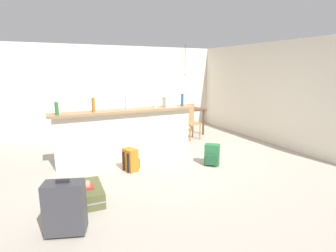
{
  "coord_description": "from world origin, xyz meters",
  "views": [
    {
      "loc": [
        -2.2,
        -4.73,
        1.87
      ],
      "look_at": [
        0.19,
        0.21,
        0.68
      ],
      "focal_mm": 28.56,
      "sensor_mm": 36.0,
      "label": 1
    }
  ],
  "objects_px": {
    "bottle_clear": "(127,103)",
    "book_stack": "(84,186)",
    "bottle_white": "(155,101)",
    "backpack_orange": "(131,160)",
    "dining_chair_near_partition": "(190,120)",
    "suitcase_flat_olive": "(85,194)",
    "bottle_green": "(57,109)",
    "suitcase_upright_charcoal": "(65,207)",
    "grocery_bag": "(170,102)",
    "dining_table": "(183,112)",
    "bottle_amber": "(93,105)",
    "backpack_green": "(212,155)",
    "pendant_lamp": "(185,71)",
    "bottle_blue": "(182,100)"
  },
  "relations": [
    {
      "from": "bottle_clear",
      "to": "book_stack",
      "type": "relative_size",
      "value": 0.88
    },
    {
      "from": "bottle_white",
      "to": "backpack_orange",
      "type": "distance_m",
      "value": 1.42
    },
    {
      "from": "dining_chair_near_partition",
      "to": "suitcase_flat_olive",
      "type": "height_order",
      "value": "dining_chair_near_partition"
    },
    {
      "from": "book_stack",
      "to": "bottle_green",
      "type": "bearing_deg",
      "value": 97.58
    },
    {
      "from": "bottle_white",
      "to": "suitcase_upright_charcoal",
      "type": "relative_size",
      "value": 0.37
    },
    {
      "from": "book_stack",
      "to": "grocery_bag",
      "type": "bearing_deg",
      "value": 35.54
    },
    {
      "from": "bottle_green",
      "to": "bottle_clear",
      "type": "relative_size",
      "value": 0.94
    },
    {
      "from": "bottle_white",
      "to": "grocery_bag",
      "type": "height_order",
      "value": "bottle_white"
    },
    {
      "from": "bottle_white",
      "to": "dining_table",
      "type": "height_order",
      "value": "bottle_white"
    },
    {
      "from": "bottle_amber",
      "to": "backpack_green",
      "type": "bearing_deg",
      "value": -26.73
    },
    {
      "from": "bottle_clear",
      "to": "pendant_lamp",
      "type": "distance_m",
      "value": 2.6
    },
    {
      "from": "suitcase_flat_olive",
      "to": "backpack_green",
      "type": "height_order",
      "value": "backpack_green"
    },
    {
      "from": "bottle_clear",
      "to": "book_stack",
      "type": "distance_m",
      "value": 2.17
    },
    {
      "from": "book_stack",
      "to": "bottle_amber",
      "type": "bearing_deg",
      "value": 72.58
    },
    {
      "from": "dining_table",
      "to": "bottle_white",
      "type": "bearing_deg",
      "value": -135.7
    },
    {
      "from": "grocery_bag",
      "to": "dining_chair_near_partition",
      "type": "bearing_deg",
      "value": 40.99
    },
    {
      "from": "backpack_green",
      "to": "bottle_clear",
      "type": "bearing_deg",
      "value": 139.68
    },
    {
      "from": "suitcase_upright_charcoal",
      "to": "backpack_orange",
      "type": "relative_size",
      "value": 1.6
    },
    {
      "from": "bottle_white",
      "to": "bottle_blue",
      "type": "bearing_deg",
      "value": -4.24
    },
    {
      "from": "bottle_white",
      "to": "dining_chair_near_partition",
      "type": "height_order",
      "value": "bottle_white"
    },
    {
      "from": "bottle_amber",
      "to": "backpack_orange",
      "type": "height_order",
      "value": "bottle_amber"
    },
    {
      "from": "suitcase_flat_olive",
      "to": "book_stack",
      "type": "bearing_deg",
      "value": -119.54
    },
    {
      "from": "book_stack",
      "to": "suitcase_flat_olive",
      "type": "bearing_deg",
      "value": 60.46
    },
    {
      "from": "dining_table",
      "to": "pendant_lamp",
      "type": "xyz_separation_m",
      "value": [
        0.07,
        0.01,
        1.15
      ]
    },
    {
      "from": "bottle_green",
      "to": "bottle_amber",
      "type": "xyz_separation_m",
      "value": [
        0.65,
        0.07,
        0.02
      ]
    },
    {
      "from": "bottle_green",
      "to": "dining_table",
      "type": "height_order",
      "value": "bottle_green"
    },
    {
      "from": "bottle_white",
      "to": "grocery_bag",
      "type": "relative_size",
      "value": 0.96
    },
    {
      "from": "bottle_blue",
      "to": "pendant_lamp",
      "type": "distance_m",
      "value": 1.83
    },
    {
      "from": "bottle_amber",
      "to": "suitcase_upright_charcoal",
      "type": "bearing_deg",
      "value": -109.51
    },
    {
      "from": "bottle_amber",
      "to": "suitcase_upright_charcoal",
      "type": "relative_size",
      "value": 0.41
    },
    {
      "from": "bottle_amber",
      "to": "bottle_blue",
      "type": "height_order",
      "value": "bottle_amber"
    },
    {
      "from": "suitcase_upright_charcoal",
      "to": "backpack_green",
      "type": "distance_m",
      "value": 3.02
    },
    {
      "from": "dining_chair_near_partition",
      "to": "backpack_green",
      "type": "relative_size",
      "value": 2.21
    },
    {
      "from": "bottle_blue",
      "to": "suitcase_upright_charcoal",
      "type": "bearing_deg",
      "value": -141.13
    },
    {
      "from": "bottle_amber",
      "to": "bottle_clear",
      "type": "xyz_separation_m",
      "value": [
        0.69,
        0.11,
        -0.01
      ]
    },
    {
      "from": "bottle_green",
      "to": "backpack_green",
      "type": "relative_size",
      "value": 0.56
    },
    {
      "from": "backpack_green",
      "to": "suitcase_upright_charcoal",
      "type": "bearing_deg",
      "value": -158.0
    },
    {
      "from": "backpack_green",
      "to": "backpack_orange",
      "type": "bearing_deg",
      "value": 164.78
    },
    {
      "from": "dining_table",
      "to": "suitcase_upright_charcoal",
      "type": "distance_m",
      "value": 5.06
    },
    {
      "from": "backpack_green",
      "to": "dining_table",
      "type": "bearing_deg",
      "value": 74.01
    },
    {
      "from": "bottle_green",
      "to": "bottle_blue",
      "type": "xyz_separation_m",
      "value": [
        2.57,
        0.08,
        0.02
      ]
    },
    {
      "from": "suitcase_flat_olive",
      "to": "bottle_amber",
      "type": "bearing_deg",
      "value": 72.77
    },
    {
      "from": "bottle_clear",
      "to": "backpack_green",
      "type": "xyz_separation_m",
      "value": [
        1.34,
        -1.14,
        -0.98
      ]
    },
    {
      "from": "pendant_lamp",
      "to": "bottle_amber",
      "type": "bearing_deg",
      "value": -152.08
    },
    {
      "from": "dining_chair_near_partition",
      "to": "pendant_lamp",
      "type": "distance_m",
      "value": 1.4
    },
    {
      "from": "grocery_bag",
      "to": "suitcase_flat_olive",
      "type": "relative_size",
      "value": 0.31
    },
    {
      "from": "dining_table",
      "to": "backpack_orange",
      "type": "xyz_separation_m",
      "value": [
        -2.24,
        -2.09,
        -0.44
      ]
    },
    {
      "from": "bottle_white",
      "to": "suitcase_flat_olive",
      "type": "bearing_deg",
      "value": -139.12
    },
    {
      "from": "dining_chair_near_partition",
      "to": "book_stack",
      "type": "bearing_deg",
      "value": -142.52
    },
    {
      "from": "bottle_clear",
      "to": "backpack_green",
      "type": "distance_m",
      "value": 2.01
    }
  ]
}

